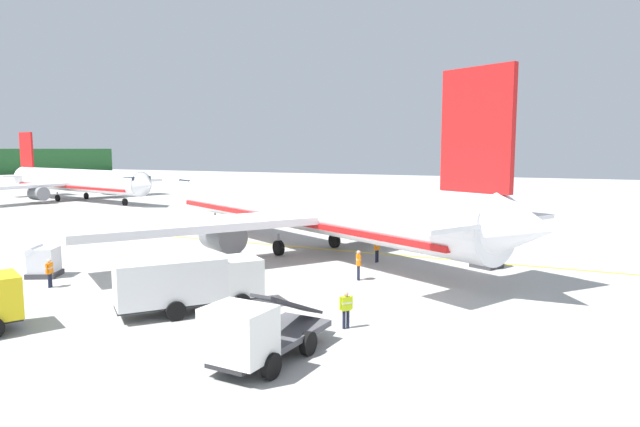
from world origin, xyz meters
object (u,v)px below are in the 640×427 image
(service_truck_fuel, at_px, (189,281))
(crew_loader_right, at_px, (358,263))
(cargo_container_far, at_px, (432,240))
(crew_supervisor, at_px, (346,307))
(crew_loader_left, at_px, (377,248))
(cargo_container_near, at_px, (487,254))
(cargo_container_mid, at_px, (44,262))
(crew_marshaller, at_px, (49,271))
(service_truck_catering, at_px, (255,334))
(airliner_foreground, at_px, (300,206))
(airliner_mid_apron, at_px, (74,181))

(service_truck_fuel, height_order, crew_loader_right, service_truck_fuel)
(cargo_container_far, xyz_separation_m, crew_supervisor, (-19.26, -0.85, 0.07))
(crew_loader_left, relative_size, crew_loader_right, 0.97)
(service_truck_fuel, bearing_deg, cargo_container_far, -18.74)
(cargo_container_far, bearing_deg, crew_supervisor, -177.47)
(cargo_container_near, height_order, cargo_container_mid, cargo_container_mid)
(cargo_container_far, xyz_separation_m, crew_loader_right, (-10.77, 1.78, 0.17))
(crew_marshaller, distance_m, crew_loader_left, 20.14)
(service_truck_catering, distance_m, crew_loader_right, 13.78)
(airliner_foreground, height_order, crew_supervisor, airliner_foreground)
(airliner_foreground, xyz_separation_m, cargo_container_mid, (-14.50, 10.07, -2.50))
(airliner_foreground, height_order, service_truck_catering, airliner_foreground)
(airliner_mid_apron, relative_size, service_truck_fuel, 5.48)
(service_truck_fuel, height_order, service_truck_catering, service_truck_fuel)
(airliner_mid_apron, xyz_separation_m, crew_marshaller, (-38.36, -41.29, -2.01))
(service_truck_catering, xyz_separation_m, crew_loader_right, (13.72, 1.27, -0.14))
(crew_supervisor, bearing_deg, airliner_mid_apron, 57.15)
(airliner_mid_apron, bearing_deg, crew_supervisor, -122.85)
(airliner_mid_apron, height_order, crew_marshaller, airliner_mid_apron)
(cargo_container_near, distance_m, crew_marshaller, 26.48)
(cargo_container_near, height_order, crew_marshaller, cargo_container_near)
(airliner_mid_apron, relative_size, service_truck_catering, 5.93)
(service_truck_fuel, xyz_separation_m, service_truck_catering, (-4.43, -6.29, -0.30))
(service_truck_fuel, distance_m, service_truck_catering, 7.70)
(service_truck_catering, relative_size, crew_loader_left, 3.55)
(crew_loader_right, bearing_deg, crew_loader_left, 7.23)
(airliner_foreground, relative_size, crew_loader_right, 21.59)
(airliner_mid_apron, xyz_separation_m, crew_loader_left, (-24.21, -55.62, -1.94))
(airliner_foreground, xyz_separation_m, cargo_container_near, (-0.64, -13.94, -2.52))
(airliner_mid_apron, height_order, service_truck_fuel, airliner_mid_apron)
(cargo_container_mid, xyz_separation_m, crew_supervisor, (-1.43, -20.26, 0.07))
(airliner_mid_apron, height_order, cargo_container_far, airliner_mid_apron)
(service_truck_catering, bearing_deg, service_truck_fuel, 54.86)
(airliner_mid_apron, bearing_deg, airliner_foreground, -114.41)
(cargo_container_near, relative_size, crew_supervisor, 1.31)
(crew_marshaller, bearing_deg, airliner_foreground, -24.66)
(crew_loader_right, bearing_deg, cargo_container_near, -43.17)
(crew_loader_left, bearing_deg, crew_loader_right, -172.77)
(service_truck_fuel, xyz_separation_m, crew_marshaller, (0.50, 9.99, -0.55))
(cargo_container_near, bearing_deg, service_truck_catering, 166.01)
(cargo_container_near, distance_m, crew_loader_left, 7.21)
(crew_marshaller, relative_size, crew_loader_right, 0.90)
(cargo_container_far, relative_size, crew_marshaller, 1.28)
(cargo_container_far, bearing_deg, airliner_mid_apron, 72.07)
(service_truck_catering, bearing_deg, cargo_container_near, -13.99)
(crew_supervisor, bearing_deg, service_truck_catering, 165.39)
(service_truck_catering, bearing_deg, crew_marshaller, 73.16)
(airliner_foreground, distance_m, airliner_mid_apron, 53.53)
(service_truck_catering, xyz_separation_m, crew_loader_left, (19.08, 1.95, -0.18))
(service_truck_fuel, xyz_separation_m, crew_supervisor, (0.81, -7.66, -0.54))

